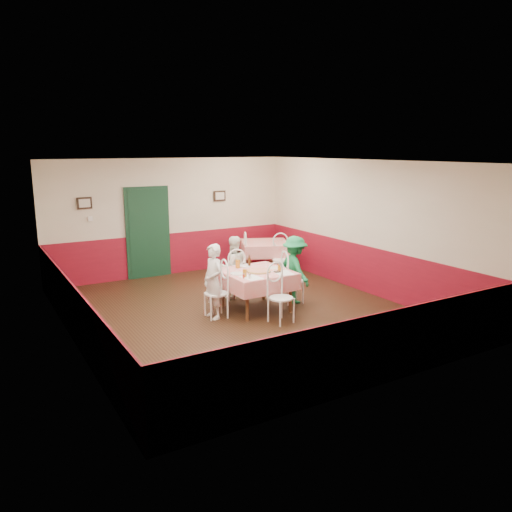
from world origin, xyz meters
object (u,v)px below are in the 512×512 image
chair_left (216,293)px  chair_second_a (238,258)px  glass_c (238,264)px  diner_right (295,270)px  wallet (277,272)px  glass_b (280,267)px  beer_bottle (249,261)px  main_table (256,291)px  chair_right (292,281)px  diner_far (233,267)px  pizza (259,271)px  second_table (265,257)px  glass_a (245,273)px  chair_near (281,298)px  chair_second_b (281,260)px  chair_far (234,277)px  diner_left (213,281)px

chair_left → chair_second_a: bearing=149.5°
glass_c → diner_right: size_ratio=0.12×
chair_second_a → wallet: 2.82m
glass_b → beer_bottle: beer_bottle is taller
chair_second_a → wallet: chair_second_a is taller
main_table → diner_right: bearing=0.8°
chair_right → diner_far: (-0.86, 0.89, 0.20)m
glass_b → glass_c: size_ratio=0.86×
chair_second_a → glass_c: 2.36m
pizza → chair_right: bearing=6.2°
main_table → second_table: (1.69, 2.44, 0.00)m
pizza → glass_a: size_ratio=3.22×
wallet → second_table: bearing=62.0°
chair_near → glass_c: glass_c is taller
pizza → diner_far: 0.99m
pizza → diner_right: size_ratio=0.33×
chair_second_a → beer_bottle: size_ratio=4.42×
chair_second_b → chair_left: bearing=-123.0°
chair_far → diner_right: 1.26m
main_table → diner_far: bearing=90.8°
second_table → chair_near: chair_near is taller
chair_far → main_table: bearing=102.5°
pizza → glass_c: (-0.19, 0.48, 0.06)m
main_table → chair_near: 0.85m
chair_second_a → chair_second_b: size_ratio=1.00×
chair_second_b → pizza: (-1.68, -1.77, 0.32)m
chair_left → glass_c: 0.88m
chair_right → chair_far: (-0.86, 0.84, 0.00)m
chair_far → glass_a: size_ratio=6.56×
diner_right → chair_second_a: bearing=2.0°
chair_far → beer_bottle: beer_bottle is taller
main_table → diner_left: bearing=-179.2°
chair_near → glass_a: 0.81m
pizza → diner_right: diner_right is taller
second_table → glass_a: bearing=-127.6°
chair_right → beer_bottle: size_ratio=4.42×
chair_right → chair_far: bearing=56.8°
chair_far → glass_a: 1.23m
main_table → chair_far: (-0.01, 0.85, 0.08)m
second_table → chair_far: chair_far is taller
diner_left → chair_left: bearing=86.6°
beer_bottle → chair_second_a: bearing=67.1°
diner_left → diner_right: bearing=86.6°
chair_far → chair_second_b: same height
main_table → chair_right: 0.85m
chair_left → diner_right: diner_right is taller
glass_c → chair_second_b: bearing=34.7°
chair_left → diner_left: (-0.05, -0.00, 0.23)m
pizza → diner_right: (0.89, 0.09, -0.10)m
glass_b → glass_c: 0.83m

